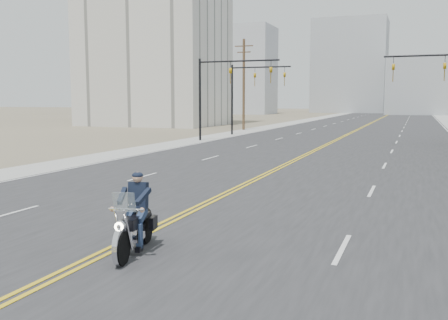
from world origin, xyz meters
TOP-DOWN VIEW (x-y plane):
  - ground_plane at (0.00, 0.00)m, footprint 400.00×400.00m
  - road at (0.00, 70.00)m, footprint 20.00×200.00m
  - sidewalk_left at (-11.50, 70.00)m, footprint 3.00×200.00m
  - traffic_mast_left at (-8.98, 32.00)m, footprint 7.10×0.26m
  - traffic_mast_far at (-9.31, 40.00)m, footprint 6.10×0.26m
  - utility_pole_left at (-12.50, 48.00)m, footprint 2.20×0.30m
  - apartment_block at (-28.00, 55.00)m, footprint 18.00×14.00m
  - haze_bldg_a at (-35.00, 115.00)m, footprint 14.00×12.00m
  - haze_bldg_b at (8.00, 125.00)m, footprint 18.00×14.00m
  - haze_bldg_d at (-12.00, 140.00)m, footprint 20.00×15.00m
  - haze_bldg_f at (-50.00, 130.00)m, footprint 12.00×12.00m
  - motorcyclist at (0.63, 2.01)m, footprint 1.50×2.51m

SIDE VIEW (x-z plane):
  - ground_plane at x=0.00m, z-range 0.00..0.00m
  - road at x=0.00m, z-range 0.00..0.01m
  - sidewalk_left at x=-11.50m, z-range 0.00..0.01m
  - motorcyclist at x=0.63m, z-range 0.00..1.83m
  - traffic_mast_far at x=-9.31m, z-range 1.37..8.37m
  - traffic_mast_left at x=-8.98m, z-range 1.44..8.44m
  - utility_pole_left at x=-12.50m, z-range 0.23..10.73m
  - haze_bldg_b at x=8.00m, z-range 0.00..14.00m
  - haze_bldg_f at x=-50.00m, z-range 0.00..16.00m
  - haze_bldg_a at x=-35.00m, z-range 0.00..22.00m
  - haze_bldg_d at x=-12.00m, z-range 0.00..26.00m
  - apartment_block at x=-28.00m, z-range 0.00..30.00m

